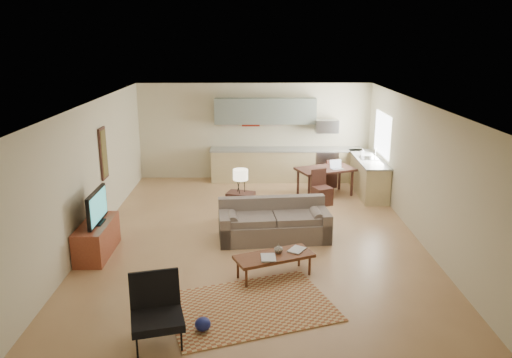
{
  "coord_description": "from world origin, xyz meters",
  "views": [
    {
      "loc": [
        -0.11,
        -9.4,
        3.92
      ],
      "look_at": [
        0.0,
        0.3,
        1.15
      ],
      "focal_mm": 35.0,
      "sensor_mm": 36.0,
      "label": 1
    }
  ],
  "objects_px": {
    "armchair": "(157,313)",
    "tv_credenza": "(97,239)",
    "coffee_table": "(274,266)",
    "dining_table": "(325,182)",
    "console_table": "(241,207)",
    "sofa": "(274,221)"
  },
  "relations": [
    {
      "from": "armchair",
      "to": "tv_credenza",
      "type": "height_order",
      "value": "armchair"
    },
    {
      "from": "armchair",
      "to": "coffee_table",
      "type": "bearing_deg",
      "value": 35.16
    },
    {
      "from": "coffee_table",
      "to": "dining_table",
      "type": "relative_size",
      "value": 0.94
    },
    {
      "from": "coffee_table",
      "to": "console_table",
      "type": "height_order",
      "value": "console_table"
    },
    {
      "from": "console_table",
      "to": "coffee_table",
      "type": "bearing_deg",
      "value": -59.72
    },
    {
      "from": "dining_table",
      "to": "tv_credenza",
      "type": "bearing_deg",
      "value": -164.5
    },
    {
      "from": "coffee_table",
      "to": "dining_table",
      "type": "bearing_deg",
      "value": 49.03
    },
    {
      "from": "sofa",
      "to": "tv_credenza",
      "type": "distance_m",
      "value": 3.39
    },
    {
      "from": "console_table",
      "to": "dining_table",
      "type": "distance_m",
      "value": 2.82
    },
    {
      "from": "armchair",
      "to": "console_table",
      "type": "height_order",
      "value": "armchair"
    },
    {
      "from": "sofa",
      "to": "dining_table",
      "type": "bearing_deg",
      "value": 58.12
    },
    {
      "from": "armchair",
      "to": "dining_table",
      "type": "xyz_separation_m",
      "value": [
        3.13,
        6.4,
        -0.09
      ]
    },
    {
      "from": "tv_credenza",
      "to": "armchair",
      "type": "bearing_deg",
      "value": -60.1
    },
    {
      "from": "sofa",
      "to": "console_table",
      "type": "relative_size",
      "value": 3.41
    },
    {
      "from": "tv_credenza",
      "to": "console_table",
      "type": "relative_size",
      "value": 2.02
    },
    {
      "from": "sofa",
      "to": "tv_credenza",
      "type": "relative_size",
      "value": 1.69
    },
    {
      "from": "armchair",
      "to": "console_table",
      "type": "xyz_separation_m",
      "value": [
        1.01,
        4.53,
        -0.11
      ]
    },
    {
      "from": "sofa",
      "to": "dining_table",
      "type": "distance_m",
      "value": 3.22
    },
    {
      "from": "console_table",
      "to": "dining_table",
      "type": "bearing_deg",
      "value": 58.71
    },
    {
      "from": "tv_credenza",
      "to": "console_table",
      "type": "xyz_separation_m",
      "value": [
        2.64,
        1.7,
        0.02
      ]
    },
    {
      "from": "dining_table",
      "to": "armchair",
      "type": "bearing_deg",
      "value": -137.4
    },
    {
      "from": "coffee_table",
      "to": "armchair",
      "type": "distance_m",
      "value": 2.5
    }
  ]
}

